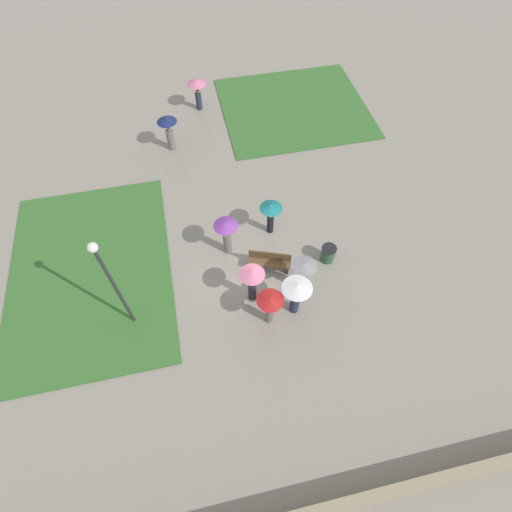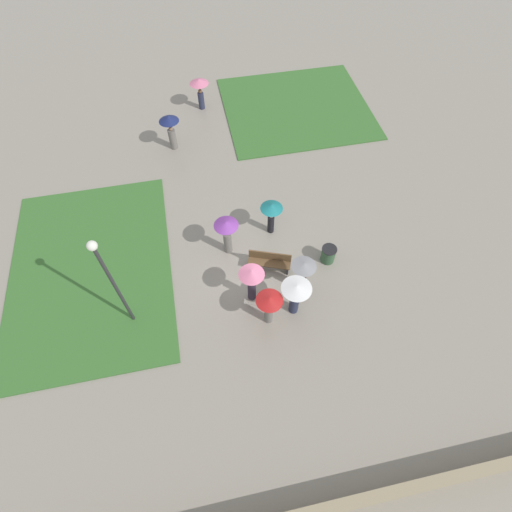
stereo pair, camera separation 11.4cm
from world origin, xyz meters
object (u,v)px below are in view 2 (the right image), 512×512
crowd_person_pink (252,278)px  lone_walker_mid_plaza (170,126)px  crowd_person_red (269,304)px  crowd_person_purple (227,232)px  crowd_person_teal (271,212)px  crowd_person_white (296,293)px  park_bench (269,261)px  lamp_post (109,276)px  crowd_person_grey (303,272)px  lone_walker_far_path (200,87)px  trash_bin (328,254)px

crowd_person_pink → lone_walker_mid_plaza: bearing=35.2°
crowd_person_red → crowd_person_purple: 3.68m
crowd_person_teal → crowd_person_white: crowd_person_white is taller
park_bench → lamp_post: size_ratio=0.36×
park_bench → crowd_person_grey: size_ratio=1.03×
crowd_person_purple → crowd_person_pink: (0.54, -2.44, 0.10)m
park_bench → crowd_person_white: (0.48, -2.12, 0.84)m
lamp_post → crowd_person_white: size_ratio=2.68×
crowd_person_purple → lone_walker_far_path: size_ratio=1.06×
park_bench → crowd_person_purple: (-1.53, 1.21, 0.83)m
trash_bin → crowd_person_purple: (-4.02, 1.34, 0.90)m
crowd_person_teal → crowd_person_pink: crowd_person_pink is taller
park_bench → crowd_person_white: crowd_person_white is taller
lamp_post → crowd_person_pink: (4.65, 0.04, -1.74)m
trash_bin → crowd_person_grey: 1.97m
lamp_post → trash_bin: 8.65m
park_bench → lamp_post: lamp_post is taller
crowd_person_teal → crowd_person_purple: size_ratio=0.91×
lamp_post → crowd_person_purple: size_ratio=2.61×
trash_bin → crowd_person_red: 3.87m
crowd_person_grey → crowd_person_purple: bearing=-90.4°
crowd_person_red → crowd_person_purple: bearing=98.3°
crowd_person_white → crowd_person_red: bearing=-36.2°
crowd_person_grey → crowd_person_teal: bearing=-127.3°
crowd_person_teal → lone_walker_far_path: size_ratio=0.97×
park_bench → lone_walker_mid_plaza: (-3.22, 8.36, 0.86)m
trash_bin → crowd_person_teal: size_ratio=0.45×
crowd_person_white → crowd_person_grey: bearing=-168.5°
lone_walker_far_path → park_bench: bearing=23.0°
crowd_person_grey → lone_walker_mid_plaza: bearing=-113.1°
crowd_person_grey → crowd_person_white: bearing=12.6°
crowd_person_white → crowd_person_purple: bearing=-107.1°
trash_bin → park_bench: bearing=177.1°
crowd_person_grey → crowd_person_purple: size_ratio=0.91×
crowd_person_teal → lone_walker_mid_plaza: bearing=-173.4°
crowd_person_red → lone_walker_mid_plaza: lone_walker_mid_plaza is taller
crowd_person_grey → crowd_person_purple: 3.51m
trash_bin → crowd_person_purple: size_ratio=0.41×
lamp_post → crowd_person_red: 5.51m
crowd_person_red → crowd_person_pink: bearing=104.0°
park_bench → crowd_person_purple: size_ratio=0.94×
crowd_person_grey → crowd_person_purple: (-2.55, 2.40, 0.13)m
lamp_post → crowd_person_teal: 7.13m
crowd_person_white → park_bench: bearing=-125.5°
park_bench → crowd_person_purple: crowd_person_purple is taller
crowd_person_pink → crowd_person_purple: bearing=34.6°
park_bench → crowd_person_red: (-0.56, -2.34, 0.78)m
crowd_person_white → lone_walker_far_path: (-1.84, 13.58, 0.01)m
crowd_person_red → crowd_person_white: (1.04, 0.22, 0.06)m
lamp_post → trash_bin: (8.12, 1.15, -2.74)m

